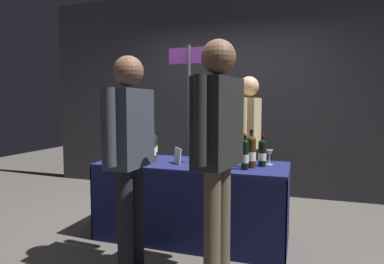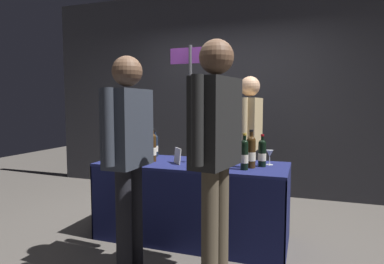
{
  "view_description": "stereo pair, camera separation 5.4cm",
  "coord_description": "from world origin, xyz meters",
  "px_view_note": "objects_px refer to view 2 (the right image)",
  "views": [
    {
      "loc": [
        0.97,
        -2.97,
        1.32
      ],
      "look_at": [
        0.0,
        0.0,
        1.05
      ],
      "focal_mm": 30.67,
      "sensor_mm": 36.0,
      "label": 1
    },
    {
      "loc": [
        1.02,
        -2.95,
        1.32
      ],
      "look_at": [
        0.0,
        0.0,
        1.05
      ],
      "focal_mm": 30.67,
      "sensor_mm": 36.0,
      "label": 2
    }
  ],
  "objects_px": {
    "wine_glass_near_vendor": "(146,147)",
    "vendor_presenter": "(249,134)",
    "featured_wine_bottle": "(222,147)",
    "wine_glass_near_taster": "(270,154)",
    "tasting_table": "(192,186)",
    "flower_vase": "(201,151)",
    "taster_foreground_right": "(216,139)",
    "wine_glass_mid": "(226,156)",
    "booth_signpost": "(190,106)",
    "display_bottle_0": "(262,153)"
  },
  "relations": [
    {
      "from": "tasting_table",
      "to": "flower_vase",
      "type": "xyz_separation_m",
      "value": [
        0.09,
        0.02,
        0.34
      ]
    },
    {
      "from": "tasting_table",
      "to": "wine_glass_near_taster",
      "type": "distance_m",
      "value": 0.8
    },
    {
      "from": "tasting_table",
      "to": "wine_glass_near_taster",
      "type": "bearing_deg",
      "value": 11.26
    },
    {
      "from": "featured_wine_bottle",
      "to": "wine_glass_near_vendor",
      "type": "height_order",
      "value": "featured_wine_bottle"
    },
    {
      "from": "wine_glass_mid",
      "to": "wine_glass_near_taster",
      "type": "distance_m",
      "value": 0.41
    },
    {
      "from": "booth_signpost",
      "to": "wine_glass_near_vendor",
      "type": "bearing_deg",
      "value": -111.04
    },
    {
      "from": "wine_glass_near_vendor",
      "to": "taster_foreground_right",
      "type": "height_order",
      "value": "taster_foreground_right"
    },
    {
      "from": "display_bottle_0",
      "to": "booth_signpost",
      "type": "relative_size",
      "value": 0.14
    },
    {
      "from": "tasting_table",
      "to": "booth_signpost",
      "type": "bearing_deg",
      "value": 110.22
    },
    {
      "from": "wine_glass_mid",
      "to": "booth_signpost",
      "type": "bearing_deg",
      "value": 125.07
    },
    {
      "from": "wine_glass_near_taster",
      "to": "featured_wine_bottle",
      "type": "bearing_deg",
      "value": 168.1
    },
    {
      "from": "featured_wine_bottle",
      "to": "flower_vase",
      "type": "bearing_deg",
      "value": -123.89
    },
    {
      "from": "tasting_table",
      "to": "wine_glass_near_taster",
      "type": "height_order",
      "value": "wine_glass_near_taster"
    },
    {
      "from": "wine_glass_mid",
      "to": "flower_vase",
      "type": "distance_m",
      "value": 0.26
    },
    {
      "from": "tasting_table",
      "to": "booth_signpost",
      "type": "height_order",
      "value": "booth_signpost"
    },
    {
      "from": "featured_wine_bottle",
      "to": "wine_glass_near_taster",
      "type": "distance_m",
      "value": 0.49
    },
    {
      "from": "tasting_table",
      "to": "display_bottle_0",
      "type": "relative_size",
      "value": 6.13
    },
    {
      "from": "wine_glass_near_taster",
      "to": "flower_vase",
      "type": "distance_m",
      "value": 0.64
    },
    {
      "from": "wine_glass_near_taster",
      "to": "vendor_presenter",
      "type": "xyz_separation_m",
      "value": [
        -0.29,
        0.58,
        0.13
      ]
    },
    {
      "from": "tasting_table",
      "to": "wine_glass_near_vendor",
      "type": "xyz_separation_m",
      "value": [
        -0.63,
        0.26,
        0.33
      ]
    },
    {
      "from": "tasting_table",
      "to": "flower_vase",
      "type": "height_order",
      "value": "flower_vase"
    },
    {
      "from": "tasting_table",
      "to": "display_bottle_0",
      "type": "distance_m",
      "value": 0.75
    },
    {
      "from": "vendor_presenter",
      "to": "wine_glass_near_taster",
      "type": "bearing_deg",
      "value": 29.22
    },
    {
      "from": "wine_glass_near_vendor",
      "to": "taster_foreground_right",
      "type": "xyz_separation_m",
      "value": [
        1.07,
        -1.01,
        0.22
      ]
    },
    {
      "from": "featured_wine_bottle",
      "to": "taster_foreground_right",
      "type": "height_order",
      "value": "taster_foreground_right"
    },
    {
      "from": "wine_glass_mid",
      "to": "vendor_presenter",
      "type": "distance_m",
      "value": 0.78
    },
    {
      "from": "display_bottle_0",
      "to": "flower_vase",
      "type": "xyz_separation_m",
      "value": [
        -0.57,
        -0.01,
        -0.01
      ]
    },
    {
      "from": "wine_glass_mid",
      "to": "booth_signpost",
      "type": "height_order",
      "value": "booth_signpost"
    },
    {
      "from": "wine_glass_near_vendor",
      "to": "wine_glass_near_taster",
      "type": "distance_m",
      "value": 1.35
    },
    {
      "from": "booth_signpost",
      "to": "taster_foreground_right",
      "type": "bearing_deg",
      "value": -65.23
    },
    {
      "from": "wine_glass_near_vendor",
      "to": "wine_glass_mid",
      "type": "relative_size",
      "value": 1.04
    },
    {
      "from": "featured_wine_bottle",
      "to": "flower_vase",
      "type": "distance_m",
      "value": 0.27
    },
    {
      "from": "wine_glass_near_vendor",
      "to": "wine_glass_mid",
      "type": "distance_m",
      "value": 1.02
    },
    {
      "from": "wine_glass_near_vendor",
      "to": "taster_foreground_right",
      "type": "bearing_deg",
      "value": -43.37
    },
    {
      "from": "featured_wine_bottle",
      "to": "display_bottle_0",
      "type": "bearing_deg",
      "value": -26.24
    },
    {
      "from": "flower_vase",
      "to": "taster_foreground_right",
      "type": "bearing_deg",
      "value": -65.72
    },
    {
      "from": "wine_glass_near_vendor",
      "to": "booth_signpost",
      "type": "xyz_separation_m",
      "value": [
        0.27,
        0.71,
        0.44
      ]
    },
    {
      "from": "display_bottle_0",
      "to": "taster_foreground_right",
      "type": "height_order",
      "value": "taster_foreground_right"
    },
    {
      "from": "wine_glass_near_taster",
      "to": "flower_vase",
      "type": "bearing_deg",
      "value": -169.3
    },
    {
      "from": "booth_signpost",
      "to": "wine_glass_mid",
      "type": "bearing_deg",
      "value": -54.93
    },
    {
      "from": "flower_vase",
      "to": "booth_signpost",
      "type": "height_order",
      "value": "booth_signpost"
    },
    {
      "from": "taster_foreground_right",
      "to": "display_bottle_0",
      "type": "bearing_deg",
      "value": -5.69
    },
    {
      "from": "wine_glass_near_vendor",
      "to": "wine_glass_mid",
      "type": "height_order",
      "value": "wine_glass_near_vendor"
    },
    {
      "from": "wine_glass_near_vendor",
      "to": "vendor_presenter",
      "type": "relative_size",
      "value": 0.08
    },
    {
      "from": "vendor_presenter",
      "to": "booth_signpost",
      "type": "relative_size",
      "value": 0.79
    },
    {
      "from": "wine_glass_near_taster",
      "to": "taster_foreground_right",
      "type": "height_order",
      "value": "taster_foreground_right"
    },
    {
      "from": "wine_glass_near_vendor",
      "to": "wine_glass_mid",
      "type": "xyz_separation_m",
      "value": [
        0.98,
        -0.29,
        -0.0
      ]
    },
    {
      "from": "wine_glass_mid",
      "to": "taster_foreground_right",
      "type": "relative_size",
      "value": 0.07
    },
    {
      "from": "featured_wine_bottle",
      "to": "wine_glass_near_taster",
      "type": "xyz_separation_m",
      "value": [
        0.48,
        -0.1,
        -0.04
      ]
    },
    {
      "from": "display_bottle_0",
      "to": "vendor_presenter",
      "type": "xyz_separation_m",
      "value": [
        -0.23,
        0.69,
        0.11
      ]
    }
  ]
}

